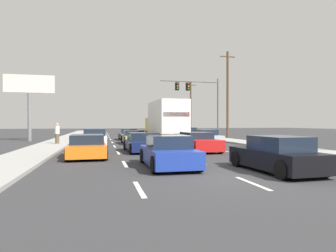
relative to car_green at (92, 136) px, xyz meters
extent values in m
plane|color=#333335|center=(5.31, 3.51, -0.53)|extent=(140.00, 140.00, 0.00)
cube|color=#9E9E99|center=(13.56, -1.49, -0.46)|extent=(2.61, 80.00, 0.14)
cube|color=#9E9E99|center=(-2.95, -1.49, -0.46)|extent=(2.61, 80.00, 0.14)
cube|color=silver|center=(1.91, -22.90, -0.53)|extent=(0.14, 2.00, 0.01)
cube|color=silver|center=(1.91, -17.90, -0.53)|extent=(0.14, 2.00, 0.01)
cube|color=silver|center=(1.91, -12.90, -0.53)|extent=(0.14, 2.00, 0.01)
cube|color=silver|center=(1.91, -7.90, -0.53)|extent=(0.14, 2.00, 0.01)
cube|color=silver|center=(1.91, -2.90, -0.53)|extent=(0.14, 2.00, 0.01)
cube|color=silver|center=(1.91, 2.10, -0.53)|extent=(0.14, 2.00, 0.01)
cube|color=silver|center=(1.91, 7.10, -0.53)|extent=(0.14, 2.00, 0.01)
cube|color=silver|center=(1.91, 12.10, -0.53)|extent=(0.14, 2.00, 0.01)
cube|color=silver|center=(1.91, 17.10, -0.53)|extent=(0.14, 2.00, 0.01)
cube|color=silver|center=(1.91, 22.10, -0.53)|extent=(0.14, 2.00, 0.01)
cube|color=silver|center=(1.91, 27.10, -0.53)|extent=(0.14, 2.00, 0.01)
cube|color=silver|center=(5.31, -22.90, -0.53)|extent=(0.14, 2.00, 0.01)
cube|color=silver|center=(5.31, -17.90, -0.53)|extent=(0.14, 2.00, 0.01)
cube|color=silver|center=(5.31, -12.90, -0.53)|extent=(0.14, 2.00, 0.01)
cube|color=silver|center=(5.31, -7.90, -0.53)|extent=(0.14, 2.00, 0.01)
cube|color=silver|center=(5.31, -2.90, -0.53)|extent=(0.14, 2.00, 0.01)
cube|color=silver|center=(5.31, 2.10, -0.53)|extent=(0.14, 2.00, 0.01)
cube|color=silver|center=(5.31, 7.10, -0.53)|extent=(0.14, 2.00, 0.01)
cube|color=silver|center=(5.31, 12.10, -0.53)|extent=(0.14, 2.00, 0.01)
cube|color=silver|center=(5.31, 17.10, -0.53)|extent=(0.14, 2.00, 0.01)
cube|color=silver|center=(5.31, 22.10, -0.53)|extent=(0.14, 2.00, 0.01)
cube|color=silver|center=(5.31, 27.10, -0.53)|extent=(0.14, 2.00, 0.01)
cube|color=silver|center=(8.71, -17.90, -0.53)|extent=(0.14, 2.00, 0.01)
cube|color=silver|center=(8.71, -12.90, -0.53)|extent=(0.14, 2.00, 0.01)
cube|color=silver|center=(8.71, -7.90, -0.53)|extent=(0.14, 2.00, 0.01)
cube|color=silver|center=(8.71, -2.90, -0.53)|extent=(0.14, 2.00, 0.01)
cube|color=silver|center=(8.71, 2.10, -0.53)|extent=(0.14, 2.00, 0.01)
cube|color=silver|center=(8.71, 7.10, -0.53)|extent=(0.14, 2.00, 0.01)
cube|color=silver|center=(8.71, 12.10, -0.53)|extent=(0.14, 2.00, 0.01)
cube|color=silver|center=(8.71, 17.10, -0.53)|extent=(0.14, 2.00, 0.01)
cube|color=silver|center=(8.71, 22.10, -0.53)|extent=(0.14, 2.00, 0.01)
cube|color=silver|center=(8.71, 27.10, -0.53)|extent=(0.14, 2.00, 0.01)
cube|color=#196B38|center=(0.00, 0.06, -0.10)|extent=(2.01, 4.33, 0.58)
cube|color=#192333|center=(0.01, -0.23, 0.40)|extent=(1.72, 2.01, 0.42)
cylinder|color=black|center=(-0.93, 1.62, -0.21)|extent=(0.24, 0.65, 0.64)
cylinder|color=black|center=(0.83, 1.68, -0.21)|extent=(0.24, 0.65, 0.64)
cylinder|color=black|center=(-0.84, -1.55, -0.21)|extent=(0.24, 0.65, 0.64)
cylinder|color=black|center=(0.93, -1.50, -0.21)|extent=(0.24, 0.65, 0.64)
cube|color=white|center=(0.39, -6.89, -0.05)|extent=(1.89, 4.14, 0.69)
cube|color=#192333|center=(0.39, -7.02, 0.57)|extent=(1.65, 1.97, 0.54)
cylinder|color=black|center=(-0.49, -5.39, -0.21)|extent=(0.23, 0.64, 0.64)
cylinder|color=black|center=(1.24, -5.37, -0.21)|extent=(0.23, 0.64, 0.64)
cylinder|color=black|center=(-0.45, -8.41, -0.21)|extent=(0.23, 0.64, 0.64)
cylinder|color=black|center=(1.27, -8.39, -0.21)|extent=(0.23, 0.64, 0.64)
cube|color=orange|center=(0.17, -14.69, -0.10)|extent=(2.00, 4.67, 0.58)
cube|color=#192333|center=(0.18, -14.89, 0.43)|extent=(1.71, 2.27, 0.48)
cylinder|color=black|center=(-0.76, -12.96, -0.21)|extent=(0.24, 0.65, 0.64)
cylinder|color=black|center=(1.00, -12.91, -0.21)|extent=(0.24, 0.65, 0.64)
cylinder|color=black|center=(-0.66, -16.47, -0.21)|extent=(0.24, 0.65, 0.64)
cylinder|color=black|center=(1.10, -16.43, -0.21)|extent=(0.24, 0.65, 0.64)
cube|color=slate|center=(3.79, 1.16, -0.11)|extent=(1.81, 4.27, 0.56)
cube|color=#192333|center=(3.79, 0.98, 0.43)|extent=(1.58, 2.16, 0.51)
cylinder|color=black|center=(2.95, 2.72, -0.21)|extent=(0.23, 0.64, 0.64)
cylinder|color=black|center=(4.59, 2.74, -0.21)|extent=(0.23, 0.64, 0.64)
cylinder|color=black|center=(2.98, -0.42, -0.21)|extent=(0.23, 0.64, 0.64)
cylinder|color=black|center=(4.63, -0.41, -0.21)|extent=(0.23, 0.64, 0.64)
cube|color=tan|center=(3.73, -5.06, -0.10)|extent=(1.93, 4.13, 0.59)
cube|color=#192333|center=(3.73, -5.01, 0.43)|extent=(1.68, 1.78, 0.46)
cylinder|color=black|center=(2.83, -3.57, -0.21)|extent=(0.23, 0.64, 0.64)
cylinder|color=black|center=(4.59, -3.55, -0.21)|extent=(0.23, 0.64, 0.64)
cylinder|color=black|center=(2.87, -6.57, -0.21)|extent=(0.23, 0.64, 0.64)
cylinder|color=black|center=(4.63, -6.55, -0.21)|extent=(0.23, 0.64, 0.64)
cube|color=#141E4C|center=(3.44, -12.46, -0.11)|extent=(2.04, 4.20, 0.56)
cube|color=#192333|center=(3.44, -12.49, 0.42)|extent=(1.73, 1.89, 0.51)
cylinder|color=black|center=(2.50, -10.98, -0.21)|extent=(0.24, 0.65, 0.64)
cylinder|color=black|center=(4.27, -10.92, -0.21)|extent=(0.24, 0.65, 0.64)
cylinder|color=black|center=(2.61, -14.01, -0.21)|extent=(0.24, 0.65, 0.64)
cylinder|color=black|center=(4.38, -13.95, -0.21)|extent=(0.24, 0.65, 0.64)
cube|color=#1E389E|center=(3.59, -19.15, -0.07)|extent=(1.81, 4.02, 0.65)
cube|color=#192333|center=(3.59, -19.24, 0.51)|extent=(1.59, 1.75, 0.52)
cylinder|color=black|center=(2.75, -17.70, -0.21)|extent=(0.22, 0.64, 0.64)
cylinder|color=black|center=(4.44, -17.70, -0.21)|extent=(0.22, 0.64, 0.64)
cylinder|color=black|center=(2.75, -20.61, -0.21)|extent=(0.22, 0.64, 0.64)
cylinder|color=black|center=(4.44, -20.61, -0.21)|extent=(0.22, 0.64, 0.64)
cube|color=white|center=(6.80, -4.97, 1.85)|extent=(2.58, 6.24, 2.86)
cube|color=red|center=(6.86, -8.05, 1.99)|extent=(2.22, 0.08, 0.36)
cube|color=yellow|center=(6.73, -0.86, 0.79)|extent=(2.40, 2.07, 2.05)
cylinder|color=black|center=(5.54, -0.88, -0.05)|extent=(0.32, 0.97, 0.96)
cylinder|color=black|center=(7.91, -0.84, -0.05)|extent=(0.32, 0.97, 0.96)
cylinder|color=black|center=(5.64, -6.23, -0.05)|extent=(0.32, 0.97, 0.96)
cylinder|color=black|center=(8.01, -6.19, -0.05)|extent=(0.32, 0.97, 0.96)
cube|color=red|center=(6.94, -12.96, -0.06)|extent=(1.99, 4.66, 0.67)
cube|color=#192333|center=(6.93, -12.87, 0.48)|extent=(1.68, 2.15, 0.42)
cylinder|color=black|center=(6.02, -11.24, -0.21)|extent=(0.24, 0.65, 0.64)
cylinder|color=black|center=(7.73, -11.18, -0.21)|extent=(0.24, 0.65, 0.64)
cylinder|color=black|center=(6.14, -14.74, -0.21)|extent=(0.24, 0.65, 0.64)
cylinder|color=black|center=(7.85, -14.68, -0.21)|extent=(0.24, 0.65, 0.64)
cube|color=black|center=(7.25, -21.16, -0.06)|extent=(1.88, 4.11, 0.67)
cube|color=#192333|center=(7.26, -21.38, 0.54)|extent=(1.60, 2.08, 0.52)
cylinder|color=black|center=(6.39, -19.71, -0.21)|extent=(0.24, 0.65, 0.64)
cylinder|color=black|center=(8.01, -19.65, -0.21)|extent=(0.24, 0.65, 0.64)
cylinder|color=black|center=(6.50, -22.66, -0.21)|extent=(0.24, 0.65, 0.64)
cylinder|color=black|center=(8.11, -22.60, -0.21)|extent=(0.24, 0.65, 0.64)
cube|color=maroon|center=(10.37, 0.64, -0.06)|extent=(1.93, 4.35, 0.66)
cube|color=#192333|center=(10.37, 0.65, 0.54)|extent=(1.67, 2.17, 0.53)
cylinder|color=black|center=(9.48, 2.24, -0.21)|extent=(0.23, 0.64, 0.64)
cylinder|color=black|center=(11.22, 2.26, -0.21)|extent=(0.23, 0.64, 0.64)
cylinder|color=black|center=(9.52, -0.99, -0.21)|extent=(0.23, 0.64, 0.64)
cylinder|color=black|center=(11.27, -0.96, -0.21)|extent=(0.23, 0.64, 0.64)
cube|color=#B7BABF|center=(10.37, -5.50, -0.11)|extent=(1.98, 4.12, 0.57)
cube|color=#192333|center=(10.37, -5.55, 0.44)|extent=(1.69, 1.98, 0.51)
cylinder|color=black|center=(9.46, -4.05, -0.21)|extent=(0.24, 0.65, 0.64)
cylinder|color=black|center=(11.19, -3.99, -0.21)|extent=(0.24, 0.65, 0.64)
cylinder|color=black|center=(9.55, -7.01, -0.21)|extent=(0.24, 0.65, 0.64)
cylinder|color=black|center=(11.28, -6.96, -0.21)|extent=(0.24, 0.65, 0.64)
cylinder|color=#595B56|center=(15.32, 3.47, 3.19)|extent=(0.20, 0.20, 7.45)
cylinder|color=#595B56|center=(11.59, 3.47, 6.45)|extent=(7.47, 0.14, 0.14)
cube|color=black|center=(11.34, 3.47, 5.80)|extent=(0.40, 0.56, 0.95)
sphere|color=red|center=(11.34, 3.16, 6.10)|extent=(0.20, 0.20, 0.20)
sphere|color=orange|center=(11.34, 3.16, 5.80)|extent=(0.20, 0.20, 0.20)
sphere|color=green|center=(11.34, 3.16, 5.50)|extent=(0.20, 0.20, 0.20)
cube|color=black|center=(9.97, 3.47, 5.80)|extent=(0.40, 0.56, 0.95)
sphere|color=red|center=(9.97, 3.16, 6.10)|extent=(0.20, 0.20, 0.20)
sphere|color=orange|center=(9.97, 3.16, 5.80)|extent=(0.20, 0.20, 0.20)
sphere|color=green|center=(9.97, 3.16, 5.50)|extent=(0.20, 0.20, 0.20)
cylinder|color=brown|center=(15.34, 0.64, 4.57)|extent=(0.28, 0.28, 10.20)
cube|color=brown|center=(15.34, 0.64, 9.07)|extent=(1.80, 0.12, 0.12)
cylinder|color=brown|center=(15.76, 16.26, 3.92)|extent=(0.28, 0.28, 8.91)
cube|color=brown|center=(15.76, 16.26, 7.78)|extent=(1.80, 0.12, 0.12)
cylinder|color=slate|center=(-6.17, 0.88, 1.92)|extent=(0.36, 0.36, 4.90)
cube|color=silver|center=(-6.17, 0.88, 5.27)|extent=(4.82, 0.20, 1.80)
cylinder|color=brown|center=(-2.63, -5.59, 0.00)|extent=(0.32, 0.32, 0.79)
cylinder|color=beige|center=(-2.63, -5.59, 0.74)|extent=(0.38, 0.38, 0.69)
sphere|color=tan|center=(-2.63, -5.59, 1.19)|extent=(0.21, 0.21, 0.21)
camera|label=1|loc=(0.90, -30.75, 1.27)|focal=30.90mm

